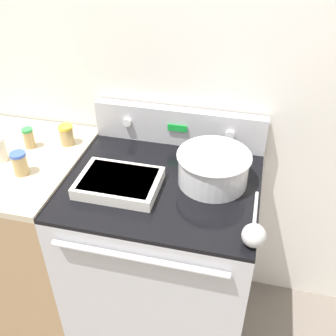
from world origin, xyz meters
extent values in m
cube|color=silver|center=(0.00, 0.71, 1.25)|extent=(8.00, 0.05, 2.50)
cube|color=#BCBCC1|center=(0.00, 0.34, 0.45)|extent=(0.80, 0.67, 0.91)
cube|color=black|center=(0.00, 0.34, 0.92)|extent=(0.80, 0.67, 0.02)
cylinder|color=silver|center=(0.00, -0.02, 0.85)|extent=(0.65, 0.02, 0.02)
cube|color=#BCBCC1|center=(0.00, 0.65, 1.02)|extent=(0.80, 0.05, 0.18)
cylinder|color=white|center=(-0.24, 0.61, 1.02)|extent=(0.04, 0.02, 0.04)
cylinder|color=white|center=(0.24, 0.61, 1.02)|extent=(0.04, 0.02, 0.04)
cube|color=green|center=(0.00, 0.61, 1.02)|extent=(0.09, 0.01, 0.03)
cube|color=tan|center=(-0.72, 0.34, 0.45)|extent=(0.64, 0.67, 0.91)
cube|color=beige|center=(-0.72, 0.34, 0.92)|extent=(0.64, 0.67, 0.03)
cylinder|color=silver|center=(0.20, 0.38, 0.99)|extent=(0.28, 0.28, 0.13)
torus|color=silver|center=(0.20, 0.38, 1.06)|extent=(0.30, 0.30, 0.01)
cylinder|color=beige|center=(0.20, 0.38, 1.04)|extent=(0.26, 0.26, 0.02)
cube|color=silver|center=(-0.16, 0.26, 0.95)|extent=(0.32, 0.24, 0.05)
cube|color=tan|center=(-0.16, 0.26, 0.96)|extent=(0.28, 0.21, 0.03)
cylinder|color=#B7B7B7|center=(0.38, 0.21, 0.93)|extent=(0.01, 0.27, 0.01)
sphere|color=#B7B7B7|center=(0.38, 0.07, 0.97)|extent=(0.08, 0.08, 0.08)
cylinder|color=tan|center=(-0.50, 0.50, 0.98)|extent=(0.06, 0.06, 0.08)
cylinder|color=yellow|center=(-0.50, 0.50, 1.03)|extent=(0.07, 0.07, 0.01)
cylinder|color=tan|center=(-0.58, 0.24, 0.98)|extent=(0.06, 0.06, 0.09)
cylinder|color=#3856B7|center=(-0.58, 0.24, 1.03)|extent=(0.06, 0.06, 0.01)
cylinder|color=tan|center=(-0.65, 0.43, 0.98)|extent=(0.05, 0.05, 0.08)
cylinder|color=green|center=(-0.65, 0.43, 1.03)|extent=(0.05, 0.05, 0.01)
cylinder|color=beige|center=(-0.71, 0.31, 0.99)|extent=(0.05, 0.05, 0.10)
camera|label=1|loc=(0.33, -0.90, 1.91)|focal=42.00mm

